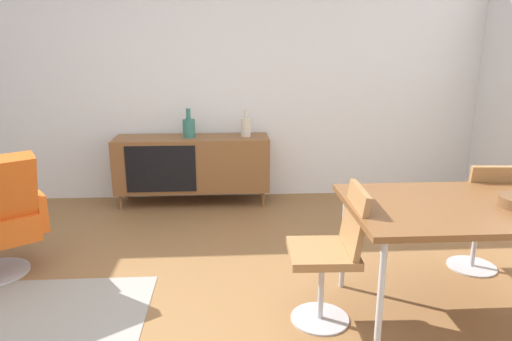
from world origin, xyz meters
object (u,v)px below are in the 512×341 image
object	(u,v)px
sideboard	(192,163)
vase_cobalt	(189,127)
dining_chair_near_window	(333,250)
vase_sculptural_dark	(246,127)
dining_table	(482,210)
dining_chair_back_right	(483,212)

from	to	relation	value
sideboard	vase_cobalt	distance (m)	0.38
vase_cobalt	dining_chair_near_window	distance (m)	2.50
vase_cobalt	vase_sculptural_dark	xyz separation A→B (m)	(0.59, 0.00, -0.00)
sideboard	dining_chair_near_window	world-z (taller)	dining_chair_near_window
vase_cobalt	dining_table	distance (m)	2.96
sideboard	dining_chair_back_right	xyz separation A→B (m)	(2.23, -1.70, 0.03)
vase_cobalt	dining_chair_near_window	world-z (taller)	vase_cobalt
vase_cobalt	vase_sculptural_dark	bearing A→B (deg)	0.00
vase_cobalt	dining_chair_back_right	bearing A→B (deg)	-37.06
sideboard	vase_cobalt	world-z (taller)	vase_cobalt
vase_sculptural_dark	dining_chair_back_right	size ratio (longest dim) A/B	0.33
dining_chair_back_right	dining_chair_near_window	xyz separation A→B (m)	(-1.23, -0.56, 0.00)
dining_chair_near_window	dining_table	bearing A→B (deg)	0.13
vase_cobalt	vase_sculptural_dark	world-z (taller)	vase_cobalt
vase_cobalt	dining_table	xyz separation A→B (m)	(1.90, -2.26, -0.13)
sideboard	dining_chair_near_window	bearing A→B (deg)	-66.23
sideboard	dining_chair_back_right	bearing A→B (deg)	-37.28
vase_cobalt	dining_chair_back_right	world-z (taller)	vase_cobalt
sideboard	dining_table	world-z (taller)	dining_table
sideboard	dining_table	bearing A→B (deg)	-50.14
vase_sculptural_dark	dining_table	size ratio (longest dim) A/B	0.17
vase_cobalt	dining_chair_near_window	bearing A→B (deg)	-65.82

